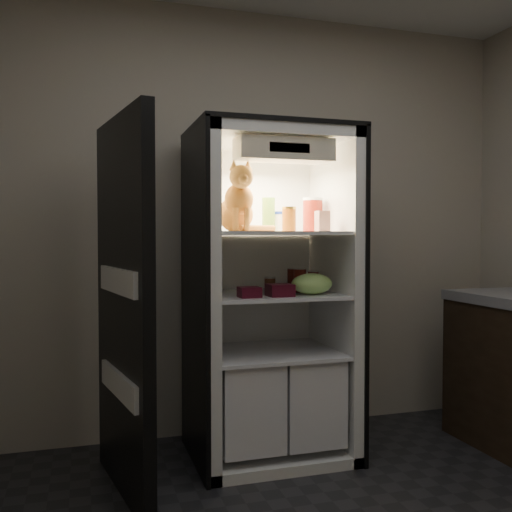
{
  "coord_description": "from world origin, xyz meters",
  "views": [
    {
      "loc": [
        -1.03,
        -1.75,
        1.26
      ],
      "look_at": [
        -0.09,
        1.32,
        1.15
      ],
      "focal_mm": 40.0,
      "sensor_mm": 36.0,
      "label": 1
    }
  ],
  "objects_px": {
    "refrigerator": "(268,317)",
    "parmesan_shaker": "(269,215)",
    "salsa_jar": "(289,219)",
    "pepper_jar": "(313,215)",
    "soda_can_a": "(294,280)",
    "grape_bag": "(312,284)",
    "tabby_cat": "(238,205)",
    "berry_box_left": "(249,292)",
    "cream_carton": "(322,221)",
    "mayo_tub": "(278,222)",
    "soda_can_b": "(313,281)",
    "soda_can_c": "(300,280)",
    "berry_box_right": "(280,290)",
    "condiment_jar": "(270,284)"
  },
  "relations": [
    {
      "from": "refrigerator",
      "to": "parmesan_shaker",
      "type": "relative_size",
      "value": 9.65
    },
    {
      "from": "salsa_jar",
      "to": "pepper_jar",
      "type": "bearing_deg",
      "value": 33.43
    },
    {
      "from": "soda_can_a",
      "to": "grape_bag",
      "type": "distance_m",
      "value": 0.21
    },
    {
      "from": "tabby_cat",
      "to": "berry_box_left",
      "type": "relative_size",
      "value": 3.45
    },
    {
      "from": "pepper_jar",
      "to": "soda_can_a",
      "type": "xyz_separation_m",
      "value": [
        -0.12,
        0.01,
        -0.38
      ]
    },
    {
      "from": "pepper_jar",
      "to": "cream_carton",
      "type": "height_order",
      "value": "pepper_jar"
    },
    {
      "from": "cream_carton",
      "to": "soda_can_a",
      "type": "xyz_separation_m",
      "value": [
        -0.09,
        0.21,
        -0.34
      ]
    },
    {
      "from": "mayo_tub",
      "to": "berry_box_left",
      "type": "xyz_separation_m",
      "value": [
        -0.25,
        -0.28,
        -0.38
      ]
    },
    {
      "from": "tabby_cat",
      "to": "soda_can_b",
      "type": "relative_size",
      "value": 3.2
    },
    {
      "from": "tabby_cat",
      "to": "berry_box_left",
      "type": "xyz_separation_m",
      "value": [
        0.03,
        -0.12,
        -0.46
      ]
    },
    {
      "from": "cream_carton",
      "to": "parmesan_shaker",
      "type": "bearing_deg",
      "value": 142.0
    },
    {
      "from": "salsa_jar",
      "to": "berry_box_left",
      "type": "relative_size",
      "value": 1.25
    },
    {
      "from": "pepper_jar",
      "to": "soda_can_c",
      "type": "bearing_deg",
      "value": -145.16
    },
    {
      "from": "salsa_jar",
      "to": "refrigerator",
      "type": "bearing_deg",
      "value": 123.1
    },
    {
      "from": "mayo_tub",
      "to": "soda_can_b",
      "type": "bearing_deg",
      "value": -21.06
    },
    {
      "from": "parmesan_shaker",
      "to": "soda_can_b",
      "type": "xyz_separation_m",
      "value": [
        0.26,
        -0.04,
        -0.39
      ]
    },
    {
      "from": "parmesan_shaker",
      "to": "grape_bag",
      "type": "relative_size",
      "value": 0.83
    },
    {
      "from": "parmesan_shaker",
      "to": "grape_bag",
      "type": "xyz_separation_m",
      "value": [
        0.19,
        -0.2,
        -0.39
      ]
    },
    {
      "from": "soda_can_a",
      "to": "berry_box_right",
      "type": "distance_m",
      "value": 0.3
    },
    {
      "from": "cream_carton",
      "to": "berry_box_left",
      "type": "relative_size",
      "value": 1.04
    },
    {
      "from": "mayo_tub",
      "to": "berry_box_right",
      "type": "relative_size",
      "value": 0.9
    },
    {
      "from": "soda_can_a",
      "to": "berry_box_right",
      "type": "bearing_deg",
      "value": -124.84
    },
    {
      "from": "refrigerator",
      "to": "salsa_jar",
      "type": "distance_m",
      "value": 0.59
    },
    {
      "from": "refrigerator",
      "to": "soda_can_b",
      "type": "bearing_deg",
      "value": -9.96
    },
    {
      "from": "salsa_jar",
      "to": "condiment_jar",
      "type": "xyz_separation_m",
      "value": [
        -0.07,
        0.13,
        -0.37
      ]
    },
    {
      "from": "parmesan_shaker",
      "to": "pepper_jar",
      "type": "bearing_deg",
      "value": 1.51
    },
    {
      "from": "parmesan_shaker",
      "to": "soda_can_c",
      "type": "height_order",
      "value": "parmesan_shaker"
    },
    {
      "from": "refrigerator",
      "to": "berry_box_right",
      "type": "bearing_deg",
      "value": -92.43
    },
    {
      "from": "salsa_jar",
      "to": "grape_bag",
      "type": "relative_size",
      "value": 0.59
    },
    {
      "from": "refrigerator",
      "to": "soda_can_a",
      "type": "distance_m",
      "value": 0.27
    },
    {
      "from": "cream_carton",
      "to": "grape_bag",
      "type": "bearing_deg",
      "value": -179.35
    },
    {
      "from": "mayo_tub",
      "to": "soda_can_c",
      "type": "height_order",
      "value": "mayo_tub"
    },
    {
      "from": "soda_can_a",
      "to": "soda_can_b",
      "type": "distance_m",
      "value": 0.12
    },
    {
      "from": "salsa_jar",
      "to": "berry_box_right",
      "type": "height_order",
      "value": "salsa_jar"
    },
    {
      "from": "condiment_jar",
      "to": "mayo_tub",
      "type": "bearing_deg",
      "value": 27.02
    },
    {
      "from": "parmesan_shaker",
      "to": "salsa_jar",
      "type": "bearing_deg",
      "value": -56.75
    },
    {
      "from": "mayo_tub",
      "to": "berry_box_right",
      "type": "height_order",
      "value": "mayo_tub"
    },
    {
      "from": "refrigerator",
      "to": "parmesan_shaker",
      "type": "xyz_separation_m",
      "value": [
        0.0,
        -0.0,
        0.6
      ]
    },
    {
      "from": "refrigerator",
      "to": "salsa_jar",
      "type": "bearing_deg",
      "value": -56.9
    },
    {
      "from": "pepper_jar",
      "to": "soda_can_c",
      "type": "relative_size",
      "value": 1.45
    },
    {
      "from": "grape_bag",
      "to": "soda_can_a",
      "type": "bearing_deg",
      "value": 97.85
    },
    {
      "from": "refrigerator",
      "to": "grape_bag",
      "type": "height_order",
      "value": "refrigerator"
    },
    {
      "from": "pepper_jar",
      "to": "grape_bag",
      "type": "xyz_separation_m",
      "value": [
        -0.09,
        -0.2,
        -0.39
      ]
    },
    {
      "from": "pepper_jar",
      "to": "soda_can_b",
      "type": "distance_m",
      "value": 0.39
    },
    {
      "from": "berry_box_right",
      "to": "tabby_cat",
      "type": "bearing_deg",
      "value": 151.08
    },
    {
      "from": "refrigerator",
      "to": "pepper_jar",
      "type": "relative_size",
      "value": 9.39
    },
    {
      "from": "grape_bag",
      "to": "tabby_cat",
      "type": "bearing_deg",
      "value": 169.6
    },
    {
      "from": "soda_can_b",
      "to": "soda_can_c",
      "type": "relative_size",
      "value": 0.86
    },
    {
      "from": "tabby_cat",
      "to": "pepper_jar",
      "type": "xyz_separation_m",
      "value": [
        0.5,
        0.13,
        -0.04
      ]
    },
    {
      "from": "refrigerator",
      "to": "cream_carton",
      "type": "height_order",
      "value": "refrigerator"
    }
  ]
}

